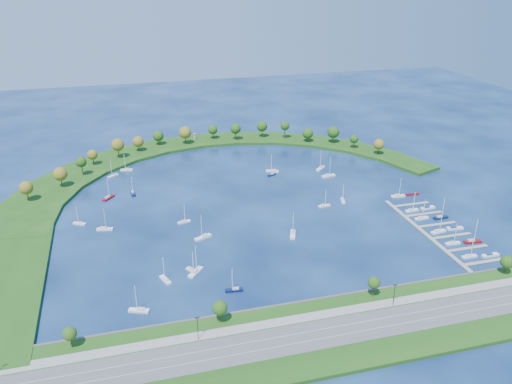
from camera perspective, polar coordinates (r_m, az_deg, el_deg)
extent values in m
plane|color=#06163C|center=(309.14, -0.65, -1.14)|extent=(700.00, 700.00, 0.00)
cube|color=#1A4512|center=(208.53, 8.33, -14.95)|extent=(420.00, 42.00, 1.60)
cube|color=#474442|center=(224.16, 6.15, -11.66)|extent=(420.00, 1.20, 1.80)
cube|color=#515154|center=(207.99, 8.35, -14.76)|extent=(420.00, 16.00, 0.12)
cube|color=gray|center=(215.92, 7.18, -13.04)|extent=(420.00, 5.00, 0.12)
cube|color=silver|center=(206.19, 8.63, -15.16)|extent=(420.00, 0.15, 0.02)
cube|color=silver|center=(209.73, 8.07, -14.34)|extent=(420.00, 0.15, 0.02)
cylinder|color=#382314|center=(208.74, -19.39, -15.08)|extent=(0.56, 0.56, 4.90)
sphere|color=#274912|center=(206.64, -19.53, -14.32)|extent=(5.20, 5.20, 5.20)
cylinder|color=#382314|center=(209.43, -3.90, -13.33)|extent=(0.56, 0.56, 5.25)
sphere|color=#274912|center=(207.14, -3.93, -12.49)|extent=(6.00, 6.00, 6.00)
cylinder|color=#382314|center=(228.05, 12.57, -10.41)|extent=(0.56, 0.56, 5.60)
sphere|color=#274912|center=(225.94, 12.66, -9.60)|extent=(5.20, 5.20, 5.20)
cylinder|color=#382314|center=(262.17, 25.41, -7.58)|extent=(0.56, 0.56, 4.90)
sphere|color=#274912|center=(260.43, 25.55, -6.89)|extent=(6.00, 6.00, 6.00)
cylinder|color=black|center=(200.48, -6.33, -14.53)|extent=(0.24, 0.24, 10.00)
cylinder|color=black|center=(223.32, 14.72, -10.78)|extent=(0.24, 0.24, 10.00)
cube|color=#1A4512|center=(312.73, -24.16, -2.88)|extent=(43.73, 48.72, 2.00)
cube|color=#1A4512|center=(338.32, -22.24, -0.55)|extent=(50.23, 54.30, 2.00)
cube|color=#1A4512|center=(361.46, -19.54, 1.41)|extent=(54.07, 56.09, 2.00)
cube|color=#1A4512|center=(381.37, -16.28, 3.00)|extent=(55.20, 54.07, 2.00)
cube|color=#1A4512|center=(397.45, -12.61, 4.23)|extent=(53.65, 48.47, 2.00)
cube|color=#1A4512|center=(409.28, -8.66, 5.12)|extent=(49.62, 39.75, 2.00)
cube|color=#1A4512|center=(416.54, -4.52, 5.65)|extent=(44.32, 29.96, 2.00)
cube|color=#1A4512|center=(419.07, -0.29, 5.84)|extent=(49.49, 38.05, 2.00)
cube|color=#1A4512|center=(416.80, 3.94, 5.68)|extent=(51.13, 44.12, 2.00)
cube|color=#1A4512|center=(409.80, 8.08, 5.18)|extent=(49.19, 47.96, 2.00)
cube|color=#1A4512|center=(398.22, 12.05, 4.32)|extent=(43.90, 49.49, 2.00)
cube|color=#1A4512|center=(382.36, 15.75, 3.12)|extent=(35.67, 48.74, 2.00)
cube|color=#1A4512|center=(264.51, -25.62, -8.12)|extent=(36.00, 130.81, 1.90)
cylinder|color=#382314|center=(332.27, -23.50, -0.37)|extent=(0.56, 0.56, 6.84)
sphere|color=brown|center=(330.43, -23.64, 0.42)|extent=(7.76, 7.76, 7.76)
cylinder|color=#382314|center=(345.36, -20.33, 1.05)|extent=(0.56, 0.56, 6.85)
sphere|color=brown|center=(343.53, -20.45, 1.83)|extent=(8.49, 8.49, 8.49)
cylinder|color=#382314|center=(359.55, -18.31, 2.31)|extent=(0.56, 0.56, 7.88)
sphere|color=#274912|center=(357.74, -18.42, 3.10)|extent=(6.94, 6.94, 6.94)
cylinder|color=#382314|center=(376.44, -17.23, 3.25)|extent=(0.56, 0.56, 5.93)
sphere|color=brown|center=(375.01, -17.31, 3.88)|extent=(6.99, 6.99, 6.99)
cylinder|color=#382314|center=(384.67, -14.66, 4.15)|extent=(0.56, 0.56, 7.95)
sphere|color=brown|center=(382.85, -14.75, 4.96)|extent=(8.95, 8.95, 8.95)
cylinder|color=#382314|center=(395.74, -12.59, 4.73)|extent=(0.56, 0.56, 5.60)
sphere|color=brown|center=(394.36, -12.64, 5.34)|extent=(8.00, 8.00, 8.00)
cylinder|color=#382314|center=(406.92, -10.50, 5.42)|extent=(0.56, 0.56, 5.27)
sphere|color=#274912|center=(405.62, -10.54, 5.99)|extent=(8.17, 8.17, 8.17)
cylinder|color=#382314|center=(405.25, -7.64, 5.66)|extent=(0.56, 0.56, 7.07)
sphere|color=brown|center=(403.62, -7.68, 6.39)|extent=(9.18, 9.18, 9.18)
cylinder|color=#382314|center=(415.39, -4.69, 6.16)|extent=(0.56, 0.56, 5.82)
sphere|color=#274912|center=(414.08, -4.71, 6.74)|extent=(7.39, 7.39, 7.39)
cylinder|color=#382314|center=(411.12, -2.21, 6.16)|extent=(0.56, 0.56, 7.49)
sphere|color=#274912|center=(409.52, -2.23, 6.87)|extent=(8.05, 8.05, 8.05)
cylinder|color=#382314|center=(417.31, 0.66, 6.43)|extent=(0.56, 0.56, 7.31)
sphere|color=#274912|center=(415.76, 0.66, 7.13)|extent=(8.22, 8.22, 8.22)
cylinder|color=#382314|center=(415.01, 3.14, 6.40)|extent=(0.56, 0.56, 8.78)
sphere|color=#274912|center=(413.31, 3.16, 7.17)|extent=(7.04, 7.04, 7.04)
cylinder|color=#382314|center=(409.05, 5.61, 5.78)|extent=(0.56, 0.56, 4.91)
sphere|color=#274912|center=(407.81, 5.63, 6.32)|extent=(8.16, 8.16, 8.16)
cylinder|color=#382314|center=(408.48, 8.33, 5.74)|extent=(0.56, 0.56, 6.64)
sphere|color=#274912|center=(406.93, 8.37, 6.42)|extent=(9.04, 9.04, 9.04)
cylinder|color=#382314|center=(398.99, 10.53, 5.09)|extent=(0.56, 0.56, 5.93)
sphere|color=#274912|center=(397.68, 10.58, 5.67)|extent=(6.37, 6.37, 6.37)
cylinder|color=#382314|center=(389.37, 13.11, 4.41)|extent=(0.56, 0.56, 6.15)
sphere|color=brown|center=(387.91, 13.17, 5.05)|extent=(7.72, 7.72, 7.72)
cylinder|color=gray|center=(416.17, -6.64, 5.99)|extent=(2.20, 2.20, 4.16)
cylinder|color=gray|center=(415.50, -6.65, 6.29)|extent=(2.60, 2.60, 0.30)
cube|color=gray|center=(288.44, 17.78, -4.24)|extent=(2.20, 82.00, 0.40)
cube|color=gray|center=(272.31, 23.59, -6.94)|extent=(22.00, 2.00, 0.40)
cylinder|color=#382314|center=(278.76, 25.38, -6.49)|extent=(0.36, 0.36, 1.60)
cube|color=gray|center=(281.08, 21.99, -5.66)|extent=(22.00, 2.00, 0.40)
cylinder|color=#382314|center=(287.33, 23.75, -5.26)|extent=(0.36, 0.36, 1.60)
cube|color=gray|center=(290.18, 20.48, -4.46)|extent=(22.00, 2.00, 0.40)
cylinder|color=#382314|center=(296.25, 22.22, -4.10)|extent=(0.36, 0.36, 1.60)
cube|color=gray|center=(299.59, 19.08, -3.34)|extent=(22.00, 2.00, 0.40)
cylinder|color=#382314|center=(305.47, 20.79, -3.01)|extent=(0.36, 0.36, 1.60)
cube|color=gray|center=(309.28, 17.76, -2.28)|extent=(22.00, 2.00, 0.40)
cylinder|color=#382314|center=(314.97, 19.44, -1.98)|extent=(0.36, 0.36, 1.60)
cube|color=gray|center=(319.21, 16.53, -1.28)|extent=(22.00, 2.00, 0.40)
cylinder|color=#382314|center=(324.73, 18.18, -1.01)|extent=(0.36, 0.36, 1.60)
cube|color=white|center=(360.94, 7.01, 2.55)|extent=(8.48, 8.06, 1.10)
cube|color=silver|center=(361.38, 7.09, 2.73)|extent=(3.57, 3.48, 0.77)
cylinder|color=silver|center=(357.95, 7.02, 3.52)|extent=(0.32, 0.32, 12.35)
cube|color=white|center=(299.42, -18.58, -3.26)|extent=(7.20, 5.30, 0.86)
cube|color=silver|center=(298.73, -18.48, -3.16)|extent=(2.87, 2.46, 0.60)
cylinder|color=silver|center=(297.47, -18.80, -2.34)|extent=(0.32, 0.32, 9.66)
cube|color=white|center=(243.34, -6.55, -8.63)|extent=(8.18, 8.89, 1.13)
cube|color=silver|center=(242.16, -6.67, -8.54)|extent=(3.57, 3.72, 0.79)
cylinder|color=silver|center=(240.25, -6.53, -7.14)|extent=(0.32, 0.32, 12.77)
cube|color=white|center=(273.41, 4.02, -4.61)|extent=(5.89, 9.59, 1.11)
cube|color=silver|center=(273.78, 4.03, -4.35)|extent=(2.90, 3.70, 0.78)
cylinder|color=silver|center=(269.57, 4.05, -3.41)|extent=(0.32, 0.32, 12.54)
cube|color=#0A1440|center=(230.32, -2.41, -10.58)|extent=(7.84, 2.93, 0.92)
cube|color=silver|center=(229.95, -2.22, -10.40)|extent=(2.82, 1.77, 0.64)
cylinder|color=silver|center=(227.13, -2.59, -9.42)|extent=(0.32, 0.32, 10.35)
cube|color=white|center=(240.12, -9.80, -9.36)|extent=(4.85, 8.18, 0.95)
cube|color=silver|center=(239.08, -9.73, -9.29)|extent=(2.42, 3.13, 0.66)
cylinder|color=silver|center=(237.52, -9.97, -8.12)|extent=(0.32, 0.32, 10.67)
cube|color=#0A1440|center=(328.31, -13.19, -0.16)|extent=(2.96, 8.21, 0.96)
cube|color=silver|center=(328.72, -13.23, 0.02)|extent=(1.82, 2.94, 0.68)
cylinder|color=silver|center=(325.42, -13.27, 0.74)|extent=(0.32, 0.32, 10.85)
cube|color=maroon|center=(325.76, -15.68, -0.62)|extent=(7.63, 8.37, 1.06)
cube|color=silver|center=(324.80, -15.80, -0.54)|extent=(3.33, 3.49, 0.74)
cylinder|color=silver|center=(323.70, -15.73, 0.47)|extent=(0.32, 0.32, 11.97)
cube|color=white|center=(245.01, -6.89, -8.44)|extent=(5.79, 6.81, 0.84)
cube|color=silver|center=(245.06, -7.02, -8.24)|extent=(2.58, 2.80, 0.59)
cylinder|color=silver|center=(241.96, -6.85, -7.45)|extent=(0.32, 0.32, 9.50)
cube|color=white|center=(349.01, 7.86, 1.74)|extent=(9.61, 4.00, 1.12)
cube|color=silver|center=(348.19, 7.74, 1.86)|extent=(3.50, 2.30, 0.78)
cylinder|color=silver|center=(346.89, 8.03, 2.81)|extent=(0.32, 0.32, 12.59)
cube|color=white|center=(358.71, -15.24, 1.70)|extent=(7.39, 6.06, 0.90)
cube|color=silver|center=(358.82, -15.16, 1.85)|extent=(3.01, 2.73, 0.63)
cylinder|color=silver|center=(356.42, -15.41, 2.50)|extent=(0.32, 0.32, 10.18)
cube|color=white|center=(223.44, -12.57, -12.43)|extent=(8.69, 5.27, 1.01)
cube|color=silver|center=(222.69, -12.38, -12.27)|extent=(3.34, 2.61, 0.71)
cylinder|color=silver|center=(220.10, -12.89, -11.11)|extent=(0.32, 0.32, 11.36)
cube|color=white|center=(271.36, -5.75, -4.92)|extent=(9.46, 6.29, 1.11)
cube|color=silver|center=(271.36, -5.60, -4.68)|extent=(3.70, 3.02, 0.78)
cylinder|color=silver|center=(267.80, -5.94, -3.69)|extent=(0.32, 0.32, 12.48)
cube|color=white|center=(288.26, -7.80, -3.23)|extent=(7.31, 3.74, 0.85)
cube|color=silver|center=(287.71, -7.93, -3.14)|extent=(2.74, 1.98, 0.59)
cylinder|color=silver|center=(286.15, -7.75, -2.28)|extent=(0.32, 0.32, 9.51)
cube|color=#0A1440|center=(348.03, 1.71, 1.87)|extent=(6.73, 4.57, 0.79)
cube|color=silver|center=(348.20, 1.79, 2.00)|extent=(2.64, 2.18, 0.55)
cylinder|color=silver|center=(345.91, 1.66, 2.60)|extent=(0.32, 0.32, 8.90)
cube|color=white|center=(314.64, 9.38, -0.93)|extent=(4.10, 7.47, 0.86)
cube|color=silver|center=(313.69, 9.41, -0.86)|extent=(2.11, 2.83, 0.60)
cylinder|color=silver|center=(313.01, 9.44, 0.00)|extent=(0.32, 0.32, 9.72)
cube|color=white|center=(289.25, -16.06, -3.89)|extent=(8.73, 4.13, 1.01)
cube|color=silver|center=(289.06, -16.24, -3.74)|extent=(3.23, 2.25, 0.71)
cylinder|color=silver|center=(286.36, -16.06, -2.79)|extent=(0.32, 0.32, 11.37)
cube|color=white|center=(366.59, -13.85, 2.34)|extent=(8.36, 3.98, 0.97)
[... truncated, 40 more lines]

